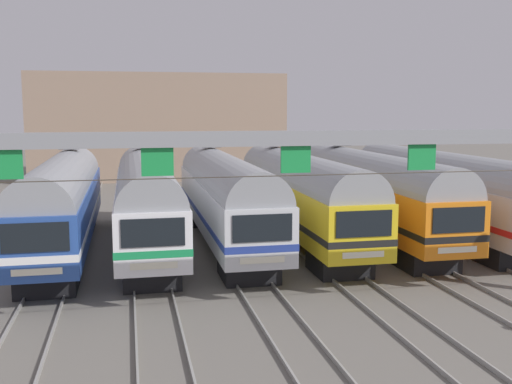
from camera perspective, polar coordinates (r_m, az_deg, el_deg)
The scene contains 10 objects.
ground_plane at distance 32.22m, azimuth 0.61°, elevation -4.90°, with size 160.00×160.00×0.00m, color slate.
track_bed at distance 48.67m, azimuth -3.74°, elevation -0.47°, with size 21.63×70.00×0.15m.
commuter_train_blue at distance 31.16m, azimuth -17.76°, elevation -0.69°, with size 2.88×18.06×5.05m.
commuter_train_white at distance 31.00m, azimuth -10.34°, elevation -0.48°, with size 2.88×18.06×5.05m.
commuter_train_silver at distance 31.36m, azimuth -2.97°, elevation -0.27°, with size 2.88×18.06×5.05m.
commuter_train_yellow at distance 32.23m, azimuth 4.11°, elevation -0.06°, with size 2.88×18.06×5.05m.
commuter_train_orange at distance 33.56m, azimuth 10.73°, elevation 0.14°, with size 2.88×18.06×5.05m.
commuter_train_stainless at distance 35.29m, azimuth 16.78°, elevation 0.31°, with size 2.88×18.06×4.77m.
catenary_gantry at distance 18.57m, azimuth 9.73°, elevation 2.27°, with size 25.36×0.44×6.97m.
maintenance_building at distance 64.26m, azimuth -9.15°, elevation 6.12°, with size 24.98×10.00×10.55m, color gray.
Camera 1 is at (-6.84, -30.67, 7.11)m, focal length 42.58 mm.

